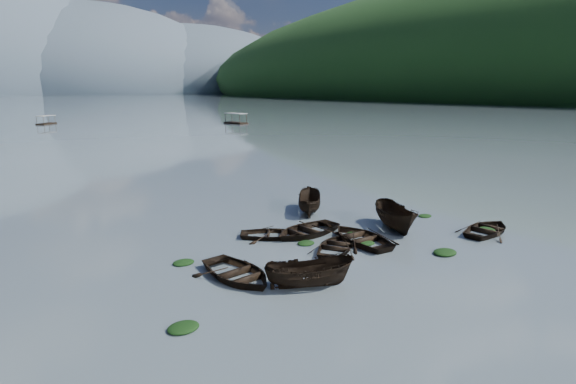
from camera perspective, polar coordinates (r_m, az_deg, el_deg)
ground_plane at (r=22.04m, az=17.50°, el=-11.02°), size 2400.00×2400.00×0.00m
right_hill_far at (r=529.72m, az=31.67°, el=10.15°), size 520.00×1200.00×190.00m
haze_mtn_c at (r=925.83m, az=-23.63°, el=11.39°), size 520.00×520.00×260.00m
haze_mtn_d at (r=972.45m, az=-12.92°, el=12.15°), size 520.00×520.00×220.00m
rowboat_0 at (r=21.74m, az=-6.46°, el=-10.82°), size 3.80×4.92×0.94m
rowboat_1 at (r=25.37m, az=6.23°, el=-7.25°), size 4.72×4.47×0.80m
rowboat_2 at (r=20.78m, az=2.70°, el=-11.92°), size 4.36×3.04×1.58m
rowboat_3 at (r=26.79m, az=9.24°, el=-6.24°), size 3.56×4.78×0.95m
rowboat_4 at (r=30.66m, az=23.98°, el=-4.74°), size 4.68×3.72×0.87m
rowboat_5 at (r=29.53m, az=13.45°, el=-4.61°), size 3.67×5.20×1.88m
rowboat_6 at (r=27.21m, az=-2.01°, el=-5.77°), size 4.68×4.33×0.79m
rowboat_7 at (r=27.73m, az=2.36°, el=-5.41°), size 5.05×3.94×0.96m
rowboat_8 at (r=32.67m, az=2.67°, el=-2.55°), size 3.92×4.49×1.69m
weed_clump_0 at (r=17.91m, az=-13.14°, el=-16.61°), size 1.21×0.99×0.26m
weed_clump_1 at (r=26.07m, az=2.29°, el=-6.62°), size 1.05×0.84×0.23m
weed_clump_2 at (r=26.00m, az=19.30°, el=-7.43°), size 1.37×1.10×0.30m
weed_clump_3 at (r=28.18m, az=8.47°, el=-5.24°), size 0.99×0.83×0.22m
weed_clump_4 at (r=31.05m, az=23.89°, el=-4.52°), size 1.29×1.02×0.27m
weed_clump_5 at (r=23.89m, az=-13.13°, el=-8.85°), size 1.12×0.90×0.24m
weed_clump_6 at (r=26.48m, az=10.02°, el=-6.50°), size 0.95×0.79×0.20m
weed_clump_7 at (r=32.92m, az=17.00°, el=-3.00°), size 1.00×0.80×0.22m
pontoon_centre at (r=129.35m, az=-28.33°, el=7.58°), size 5.14×5.63×2.07m
pontoon_right at (r=116.79m, az=-6.64°, el=8.61°), size 4.22×7.10×2.55m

